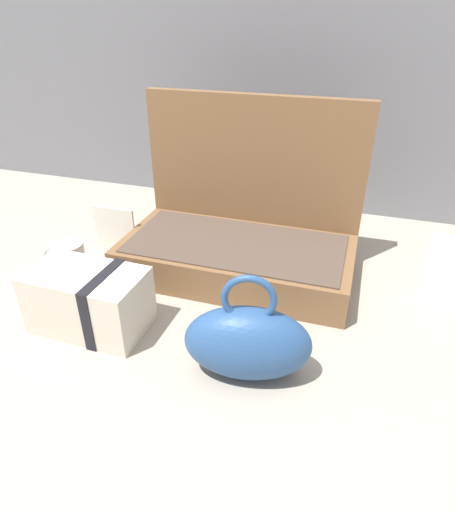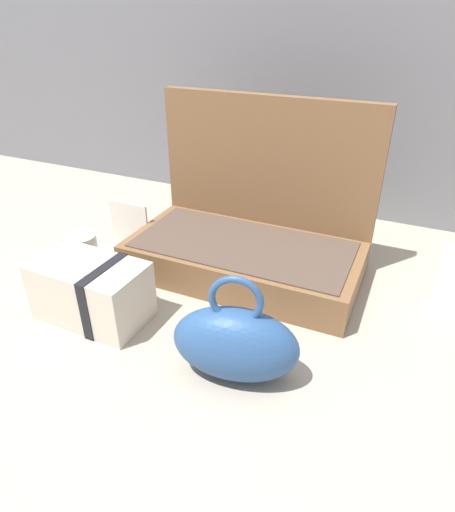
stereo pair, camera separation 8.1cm
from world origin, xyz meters
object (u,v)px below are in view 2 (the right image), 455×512
object	(u,v)px
teal_pouch_handbag	(235,343)
cream_toiletry_bag	(93,291)
coffee_mug	(82,251)
poster_card_right	(130,225)
open_suitcase	(250,234)

from	to	relation	value
teal_pouch_handbag	cream_toiletry_bag	xyz separation A→B (m)	(-0.31, 0.03, -0.01)
teal_pouch_handbag	coffee_mug	size ratio (longest dim) A/B	2.12
cream_toiletry_bag	teal_pouch_handbag	bearing A→B (deg)	-5.77
teal_pouch_handbag	poster_card_right	world-z (taller)	teal_pouch_handbag
cream_toiletry_bag	coffee_mug	world-z (taller)	cream_toiletry_bag
coffee_mug	cream_toiletry_bag	bearing A→B (deg)	-43.39
open_suitcase	coffee_mug	distance (m)	0.39
cream_toiletry_bag	open_suitcase	bearing A→B (deg)	55.61
teal_pouch_handbag	cream_toiletry_bag	distance (m)	0.31
open_suitcase	poster_card_right	distance (m)	0.31
coffee_mug	teal_pouch_handbag	bearing A→B (deg)	-20.57
cream_toiletry_bag	poster_card_right	distance (m)	0.28
open_suitcase	cream_toiletry_bag	world-z (taller)	open_suitcase
cream_toiletry_bag	poster_card_right	size ratio (longest dim) A/B	1.78
teal_pouch_handbag	poster_card_right	distance (m)	0.51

